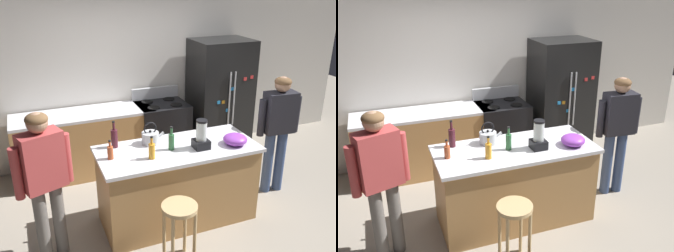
% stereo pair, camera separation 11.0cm
% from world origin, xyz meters
% --- Properties ---
extents(ground_plane, '(14.00, 14.00, 0.00)m').
position_xyz_m(ground_plane, '(0.00, 0.00, 0.00)').
color(ground_plane, '#9E9384').
extents(back_wall, '(8.00, 0.10, 2.70)m').
position_xyz_m(back_wall, '(0.00, 1.95, 1.35)').
color(back_wall, silver).
rests_on(back_wall, ground_plane).
extents(kitchen_island, '(1.84, 0.81, 0.95)m').
position_xyz_m(kitchen_island, '(0.00, 0.00, 0.48)').
color(kitchen_island, '#B7844C').
rests_on(kitchen_island, ground_plane).
extents(back_counter_run, '(2.00, 0.64, 0.95)m').
position_xyz_m(back_counter_run, '(-0.80, 1.55, 0.48)').
color(back_counter_run, '#B7844C').
rests_on(back_counter_run, ground_plane).
extents(refrigerator, '(0.90, 0.73, 1.86)m').
position_xyz_m(refrigerator, '(1.37, 1.50, 0.93)').
color(refrigerator, black).
rests_on(refrigerator, ground_plane).
extents(stove_range, '(0.76, 0.65, 1.13)m').
position_xyz_m(stove_range, '(0.38, 1.52, 0.49)').
color(stove_range, black).
rests_on(stove_range, ground_plane).
extents(person_by_island_left, '(0.59, 0.34, 1.62)m').
position_xyz_m(person_by_island_left, '(-1.46, -0.13, 0.98)').
color(person_by_island_left, '#66605B').
rests_on(person_by_island_left, ground_plane).
extents(person_by_sink_right, '(0.60, 0.26, 1.61)m').
position_xyz_m(person_by_sink_right, '(1.46, 0.12, 0.97)').
color(person_by_sink_right, '#384C7A').
rests_on(person_by_sink_right, ground_plane).
extents(bar_stool, '(0.36, 0.36, 0.68)m').
position_xyz_m(bar_stool, '(-0.28, -0.69, 0.53)').
color(bar_stool, tan).
rests_on(bar_stool, ground_plane).
extents(blender_appliance, '(0.17, 0.17, 0.34)m').
position_xyz_m(blender_appliance, '(0.24, -0.11, 1.09)').
color(blender_appliance, black).
rests_on(blender_appliance, kitchen_island).
extents(bottle_olive_oil, '(0.07, 0.07, 0.28)m').
position_xyz_m(bottle_olive_oil, '(-0.09, -0.02, 1.05)').
color(bottle_olive_oil, '#2D6638').
rests_on(bottle_olive_oil, kitchen_island).
extents(bottle_wine, '(0.08, 0.08, 0.32)m').
position_xyz_m(bottle_wine, '(-0.66, 0.28, 1.07)').
color(bottle_wine, '#471923').
rests_on(bottle_wine, kitchen_island).
extents(bottle_soda, '(0.07, 0.07, 0.26)m').
position_xyz_m(bottle_soda, '(-0.36, -0.15, 1.04)').
color(bottle_soda, orange).
rests_on(bottle_soda, kitchen_island).
extents(bottle_cooking_sauce, '(0.06, 0.06, 0.22)m').
position_xyz_m(bottle_cooking_sauce, '(-0.77, 0.01, 1.03)').
color(bottle_cooking_sauce, '#B24C26').
rests_on(bottle_cooking_sauce, kitchen_island).
extents(mixing_bowl, '(0.28, 0.28, 0.12)m').
position_xyz_m(mixing_bowl, '(0.65, -0.16, 1.01)').
color(mixing_bowl, purple).
rests_on(mixing_bowl, kitchen_island).
extents(tea_kettle, '(0.28, 0.20, 0.27)m').
position_xyz_m(tea_kettle, '(-0.25, 0.22, 1.03)').
color(tea_kettle, '#B7BABF').
rests_on(tea_kettle, kitchen_island).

